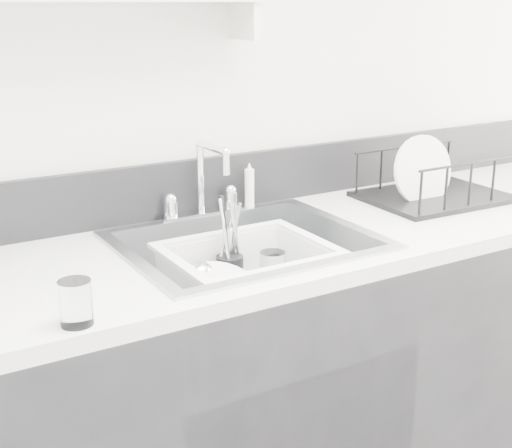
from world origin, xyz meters
TOP-DOWN VIEW (x-y plane):
  - counter_run at (0.00, 1.19)m, footprint 3.20×0.62m
  - backsplash at (0.00, 1.49)m, footprint 3.20×0.02m
  - sink at (0.00, 1.19)m, footprint 0.64×0.52m
  - faucet at (0.00, 1.44)m, footprint 0.26×0.18m
  - side_sprayer at (0.16, 1.44)m, footprint 0.03×0.03m
  - wall_shelf at (-0.35, 1.42)m, footprint 1.00×0.16m
  - wash_tub at (-0.01, 1.16)m, footprint 0.44×0.36m
  - plate_stack at (-0.08, 1.15)m, footprint 0.25×0.24m
  - utensil_cup at (-0.01, 1.26)m, footprint 0.07×0.07m
  - ladle at (-0.07, 1.18)m, footprint 0.26×0.31m
  - tumbler_in_tub at (0.09, 1.21)m, footprint 0.08×0.08m
  - tumbler_counter at (-0.53, 0.93)m, footprint 0.08×0.08m
  - dish_rack at (0.71, 1.24)m, footprint 0.44×0.34m
  - bowl_small at (0.07, 1.10)m, footprint 0.14×0.14m

SIDE VIEW (x-z plane):
  - counter_run at x=0.00m, z-range 0.00..0.92m
  - bowl_small at x=0.07m, z-range 0.77..0.80m
  - plate_stack at x=-0.08m, z-range 0.74..0.84m
  - ladle at x=-0.07m, z-range 0.77..0.85m
  - tumbler_in_tub at x=0.09m, z-range 0.77..0.87m
  - utensil_cup at x=-0.01m, z-range 0.70..0.95m
  - sink at x=0.00m, z-range 0.73..0.93m
  - wash_tub at x=-0.01m, z-range 0.75..0.91m
  - tumbler_counter at x=-0.53m, z-range 0.92..1.01m
  - faucet at x=0.00m, z-range 0.87..1.09m
  - side_sprayer at x=0.16m, z-range 0.92..1.06m
  - dish_rack at x=0.71m, z-range 0.92..1.07m
  - backsplash at x=0.00m, z-range 0.92..1.08m
  - wall_shelf at x=-0.35m, z-range 1.45..1.57m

